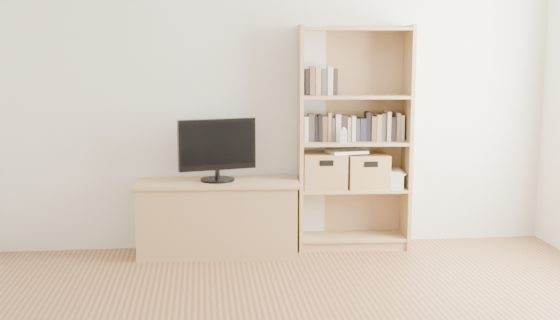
{
  "coord_description": "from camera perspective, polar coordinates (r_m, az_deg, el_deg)",
  "views": [
    {
      "loc": [
        -0.62,
        -3.17,
        1.6
      ],
      "look_at": [
        -0.06,
        1.9,
        0.81
      ],
      "focal_mm": 45.0,
      "sensor_mm": 36.0,
      "label": 1
    }
  ],
  "objects": [
    {
      "name": "back_wall",
      "position": [
        5.72,
        -0.08,
        5.84
      ],
      "size": [
        4.5,
        0.02,
        2.6
      ],
      "primitive_type": "cube",
      "color": "white",
      "rests_on": "floor"
    },
    {
      "name": "tv_stand",
      "position": [
        5.6,
        -5.05,
        -4.79
      ],
      "size": [
        1.26,
        0.55,
        0.57
      ],
      "primitive_type": "cube",
      "rotation": [
        0.0,
        0.0,
        -0.07
      ],
      "color": "tan",
      "rests_on": "floor"
    },
    {
      "name": "bookshelf",
      "position": [
        5.69,
        6.03,
        1.75
      ],
      "size": [
        0.92,
        0.37,
        1.8
      ],
      "primitive_type": "cube",
      "rotation": [
        0.0,
        0.0,
        -0.06
      ],
      "color": "tan",
      "rests_on": "floor"
    },
    {
      "name": "television",
      "position": [
        5.5,
        -5.13,
        0.8
      ],
      "size": [
        0.61,
        0.2,
        0.49
      ],
      "primitive_type": "cube",
      "rotation": [
        0.0,
        0.0,
        0.26
      ],
      "color": "black",
      "rests_on": "tv_stand"
    },
    {
      "name": "books_row_mid",
      "position": [
        5.7,
        6.02,
        2.66
      ],
      "size": [
        0.81,
        0.17,
        0.22
      ],
      "primitive_type": "cube",
      "rotation": [
        0.0,
        0.0,
        -0.02
      ],
      "color": "beige",
      "rests_on": "bookshelf"
    },
    {
      "name": "books_row_upper",
      "position": [
        5.64,
        4.05,
        6.33
      ],
      "size": [
        0.4,
        0.17,
        0.2
      ],
      "primitive_type": "cube",
      "rotation": [
        0.0,
        0.0,
        -0.07
      ],
      "color": "beige",
      "rests_on": "bookshelf"
    },
    {
      "name": "baby_monitor",
      "position": [
        5.57,
        5.18,
        1.92
      ],
      "size": [
        0.06,
        0.05,
        0.1
      ],
      "primitive_type": "cube",
      "rotation": [
        0.0,
        0.0,
        -0.25
      ],
      "color": "white",
      "rests_on": "bookshelf"
    },
    {
      "name": "basket_left",
      "position": [
        5.69,
        3.61,
        -0.85
      ],
      "size": [
        0.36,
        0.3,
        0.29
      ],
      "primitive_type": "cube",
      "rotation": [
        0.0,
        0.0,
        -0.04
      ],
      "color": "#A18349",
      "rests_on": "bookshelf"
    },
    {
      "name": "basket_right",
      "position": [
        5.74,
        7.08,
        -0.88
      ],
      "size": [
        0.33,
        0.27,
        0.27
      ],
      "primitive_type": "cube",
      "rotation": [
        0.0,
        0.0,
        -0.01
      ],
      "color": "#A18349",
      "rests_on": "bookshelf"
    },
    {
      "name": "laptop",
      "position": [
        5.68,
        5.42,
        0.69
      ],
      "size": [
        0.34,
        0.27,
        0.02
      ],
      "primitive_type": "cube",
      "rotation": [
        0.0,
        0.0,
        0.24
      ],
      "color": "white",
      "rests_on": "basket_left"
    },
    {
      "name": "magazine_stack",
      "position": [
        5.79,
        9.02,
        -1.6
      ],
      "size": [
        0.22,
        0.29,
        0.12
      ],
      "primitive_type": "cube",
      "rotation": [
        0.0,
        0.0,
        -0.19
      ],
      "color": "beige",
      "rests_on": "bookshelf"
    }
  ]
}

